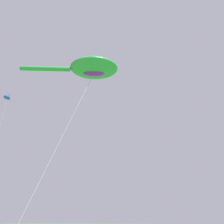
{
  "coord_description": "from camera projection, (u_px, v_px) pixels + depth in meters",
  "views": [
    {
      "loc": [
        -6.31,
        3.26,
        1.87
      ],
      "look_at": [
        2.35,
        7.52,
        6.14
      ],
      "focal_mm": 39.26,
      "sensor_mm": 36.0,
      "label": 1
    }
  ],
  "objects": [
    {
      "name": "small_kite_stunt_black",
      "position": [
        8.0,
        96.0,
        22.47
      ],
      "size": [
        2.01,
        1.62,
        12.74
      ],
      "rotation": [
        0.0,
        0.0,
        1.34
      ],
      "color": "blue",
      "rests_on": "ground"
    },
    {
      "name": "big_show_kite",
      "position": [
        92.0,
        68.0,
        18.85
      ],
      "size": [
        8.02,
        7.27,
        13.12
      ],
      "rotation": [
        0.0,
        0.0,
        -1.07
      ],
      "color": "green",
      "rests_on": "ground"
    }
  ]
}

